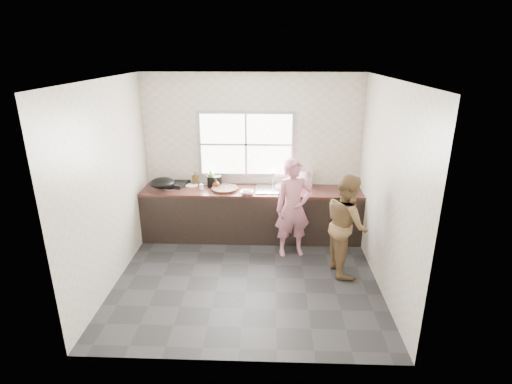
{
  "coord_description": "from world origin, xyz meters",
  "views": [
    {
      "loc": [
        0.31,
        -4.88,
        3.04
      ],
      "look_at": [
        0.1,
        0.65,
        1.05
      ],
      "focal_mm": 28.0,
      "sensor_mm": 36.0,
      "label": 1
    }
  ],
  "objects_px": {
    "bowl_held": "(283,193)",
    "bottle_green": "(211,177)",
    "pot_lid_right": "(202,184)",
    "dish_rack": "(302,178)",
    "woman": "(293,211)",
    "black_pot": "(214,181)",
    "plate_food": "(191,185)",
    "bottle_brown_short": "(216,184)",
    "pot_lid_left": "(170,187)",
    "bowl_mince": "(247,192)",
    "wok": "(162,183)",
    "person_side": "(347,224)",
    "glass_jar": "(201,187)",
    "burner": "(175,183)",
    "bowl_crabs": "(282,188)",
    "bottle_brown_tall": "(195,179)",
    "cutting_board": "(225,189)"
  },
  "relations": [
    {
      "from": "bowl_crabs",
      "to": "pot_lid_right",
      "type": "distance_m",
      "value": 1.37
    },
    {
      "from": "person_side",
      "to": "black_pot",
      "type": "height_order",
      "value": "person_side"
    },
    {
      "from": "bottle_brown_short",
      "to": "bowl_held",
      "type": "bearing_deg",
      "value": -13.89
    },
    {
      "from": "bowl_held",
      "to": "burner",
      "type": "height_order",
      "value": "bowl_held"
    },
    {
      "from": "pot_lid_right",
      "to": "dish_rack",
      "type": "bearing_deg",
      "value": 0.0
    },
    {
      "from": "person_side",
      "to": "pot_lid_left",
      "type": "bearing_deg",
      "value": 59.53
    },
    {
      "from": "bottle_brown_tall",
      "to": "pot_lid_left",
      "type": "relative_size",
      "value": 0.78
    },
    {
      "from": "bowl_crabs",
      "to": "bottle_brown_short",
      "type": "xyz_separation_m",
      "value": [
        -1.09,
        0.03,
        0.05
      ]
    },
    {
      "from": "bowl_crabs",
      "to": "plate_food",
      "type": "distance_m",
      "value": 1.53
    },
    {
      "from": "bowl_crabs",
      "to": "bottle_brown_tall",
      "type": "relative_size",
      "value": 0.9
    },
    {
      "from": "person_side",
      "to": "plate_food",
      "type": "distance_m",
      "value": 2.69
    },
    {
      "from": "black_pot",
      "to": "pot_lid_right",
      "type": "distance_m",
      "value": 0.24
    },
    {
      "from": "bowl_crabs",
      "to": "burner",
      "type": "bearing_deg",
      "value": 174.86
    },
    {
      "from": "woman",
      "to": "black_pot",
      "type": "distance_m",
      "value": 1.5
    },
    {
      "from": "burner",
      "to": "dish_rack",
      "type": "relative_size",
      "value": 1.01
    },
    {
      "from": "black_pot",
      "to": "bottle_green",
      "type": "xyz_separation_m",
      "value": [
        -0.05,
        -0.03,
        0.07
      ]
    },
    {
      "from": "plate_food",
      "to": "pot_lid_left",
      "type": "relative_size",
      "value": 0.82
    },
    {
      "from": "bowl_crabs",
      "to": "dish_rack",
      "type": "distance_m",
      "value": 0.4
    },
    {
      "from": "bottle_brown_tall",
      "to": "pot_lid_right",
      "type": "height_order",
      "value": "bottle_brown_tall"
    },
    {
      "from": "plate_food",
      "to": "pot_lid_right",
      "type": "distance_m",
      "value": 0.18
    },
    {
      "from": "bottle_green",
      "to": "pot_lid_right",
      "type": "xyz_separation_m",
      "value": [
        -0.17,
        0.09,
        -0.15
      ]
    },
    {
      "from": "burner",
      "to": "wok",
      "type": "distance_m",
      "value": 0.35
    },
    {
      "from": "bottle_brown_short",
      "to": "pot_lid_left",
      "type": "height_order",
      "value": "bottle_brown_short"
    },
    {
      "from": "bowl_mince",
      "to": "burner",
      "type": "distance_m",
      "value": 1.31
    },
    {
      "from": "plate_food",
      "to": "bottle_brown_short",
      "type": "relative_size",
      "value": 1.43
    },
    {
      "from": "bowl_mince",
      "to": "black_pot",
      "type": "relative_size",
      "value": 0.87
    },
    {
      "from": "woman",
      "to": "bowl_mince",
      "type": "xyz_separation_m",
      "value": [
        -0.72,
        0.34,
        0.17
      ]
    },
    {
      "from": "bowl_held",
      "to": "bottle_green",
      "type": "height_order",
      "value": "bottle_green"
    },
    {
      "from": "bowl_mince",
      "to": "bottle_green",
      "type": "bearing_deg",
      "value": 150.41
    },
    {
      "from": "bowl_mince",
      "to": "bottle_brown_short",
      "type": "relative_size",
      "value": 1.42
    },
    {
      "from": "bottle_green",
      "to": "burner",
      "type": "height_order",
      "value": "bottle_green"
    },
    {
      "from": "bottle_green",
      "to": "bottle_brown_tall",
      "type": "xyz_separation_m",
      "value": [
        -0.28,
        0.09,
        -0.05
      ]
    },
    {
      "from": "person_side",
      "to": "bottle_brown_short",
      "type": "height_order",
      "value": "person_side"
    },
    {
      "from": "pot_lid_left",
      "to": "bottle_brown_short",
      "type": "bearing_deg",
      "value": 1.62
    },
    {
      "from": "dish_rack",
      "to": "burner",
      "type": "bearing_deg",
      "value": -168.46
    },
    {
      "from": "black_pot",
      "to": "dish_rack",
      "type": "bearing_deg",
      "value": 2.1
    },
    {
      "from": "cutting_board",
      "to": "bowl_held",
      "type": "bearing_deg",
      "value": -10.11
    },
    {
      "from": "glass_jar",
      "to": "burner",
      "type": "distance_m",
      "value": 0.52
    },
    {
      "from": "wok",
      "to": "pot_lid_left",
      "type": "height_order",
      "value": "wok"
    },
    {
      "from": "black_pot",
      "to": "pot_lid_left",
      "type": "bearing_deg",
      "value": -169.36
    },
    {
      "from": "cutting_board",
      "to": "bottle_brown_tall",
      "type": "height_order",
      "value": "bottle_brown_tall"
    },
    {
      "from": "cutting_board",
      "to": "black_pot",
      "type": "bearing_deg",
      "value": 132.04
    },
    {
      "from": "bottle_brown_short",
      "to": "burner",
      "type": "relative_size",
      "value": 0.38
    },
    {
      "from": "bottle_brown_tall",
      "to": "bottle_brown_short",
      "type": "relative_size",
      "value": 1.36
    },
    {
      "from": "wok",
      "to": "black_pot",
      "type": "bearing_deg",
      "value": 19.07
    },
    {
      "from": "bowl_crabs",
      "to": "plate_food",
      "type": "bearing_deg",
      "value": 175.22
    },
    {
      "from": "bottle_brown_tall",
      "to": "glass_jar",
      "type": "xyz_separation_m",
      "value": [
        0.14,
        -0.25,
        -0.06
      ]
    },
    {
      "from": "wok",
      "to": "dish_rack",
      "type": "distance_m",
      "value": 2.3
    },
    {
      "from": "bottle_green",
      "to": "pot_lid_left",
      "type": "relative_size",
      "value": 1.2
    },
    {
      "from": "person_side",
      "to": "glass_jar",
      "type": "bearing_deg",
      "value": 56.28
    }
  ]
}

